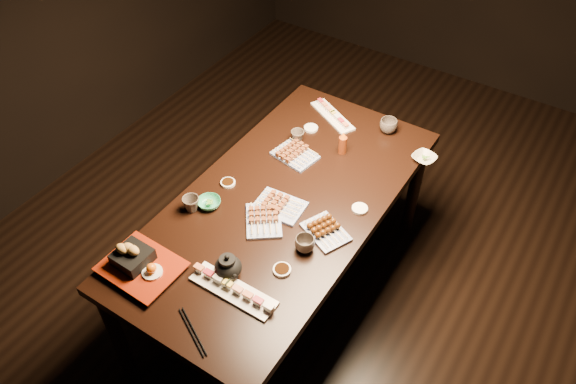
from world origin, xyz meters
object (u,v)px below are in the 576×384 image
at_px(tempura_tray, 140,261).
at_px(teacup_mid_right, 305,244).
at_px(dining_table, 283,250).
at_px(teacup_far_right, 388,126).
at_px(yakitori_plate_center, 279,203).
at_px(condiment_bottle, 343,142).
at_px(sushi_platter_far, 333,114).
at_px(yakitori_plate_left, 295,152).
at_px(edamame_bowl_cream, 424,158).
at_px(teacup_far_left, 297,136).
at_px(edamame_bowl_green, 209,203).
at_px(sushi_platter_near, 233,288).
at_px(teacup_near_left, 191,204).
at_px(teapot, 228,265).
at_px(yakitori_plate_right, 264,218).

bearing_deg(tempura_tray, teacup_mid_right, 43.55).
relative_size(dining_table, teacup_far_right, 18.58).
xyz_separation_m(yakitori_plate_center, condiment_bottle, (0.05, 0.52, 0.04)).
xyz_separation_m(sushi_platter_far, condiment_bottle, (0.20, -0.24, 0.05)).
relative_size(yakitori_plate_left, edamame_bowl_cream, 1.85).
relative_size(teacup_far_left, teacup_far_right, 0.75).
xyz_separation_m(edamame_bowl_green, tempura_tray, (-0.00, -0.46, 0.04)).
distance_m(dining_table, tempura_tray, 0.85).
height_order(sushi_platter_near, teacup_mid_right, teacup_mid_right).
distance_m(sushi_platter_near, yakitori_plate_left, 0.90).
bearing_deg(teacup_near_left, teapot, -29.01).
xyz_separation_m(yakitori_plate_right, edamame_bowl_green, (-0.28, -0.06, -0.01)).
height_order(sushi_platter_near, edamame_bowl_green, sushi_platter_near).
bearing_deg(condiment_bottle, yakitori_plate_center, -96.02).
relative_size(edamame_bowl_cream, teacup_far_right, 1.23).
bearing_deg(teacup_far_left, dining_table, -66.92).
bearing_deg(condiment_bottle, edamame_bowl_cream, 24.14).
bearing_deg(teapot, edamame_bowl_green, 166.23).
height_order(edamame_bowl_green, teacup_mid_right, teacup_mid_right).
relative_size(edamame_bowl_green, teacup_far_right, 1.17).
distance_m(edamame_bowl_cream, teapot, 1.22).
relative_size(sushi_platter_near, condiment_bottle, 2.93).
height_order(yakitori_plate_center, edamame_bowl_cream, yakitori_plate_center).
bearing_deg(teacup_far_left, sushi_platter_near, -72.99).
bearing_deg(dining_table, edamame_bowl_cream, 66.29).
xyz_separation_m(sushi_platter_near, edamame_bowl_green, (-0.40, 0.34, -0.01)).
distance_m(dining_table, edamame_bowl_cream, 0.89).
bearing_deg(tempura_tray, teacup_far_left, 86.29).
bearing_deg(yakitori_plate_center, teacup_far_left, 107.84).
relative_size(sushi_platter_far, yakitori_plate_right, 1.50).
xyz_separation_m(dining_table, teacup_mid_right, (0.25, -0.20, 0.41)).
bearing_deg(edamame_bowl_green, dining_table, 37.86).
height_order(dining_table, yakitori_plate_right, yakitori_plate_right).
height_order(yakitori_plate_center, yakitori_plate_left, yakitori_plate_center).
distance_m(yakitori_plate_right, teacup_mid_right, 0.25).
bearing_deg(edamame_bowl_green, yakitori_plate_right, 11.26).
xyz_separation_m(yakitori_plate_left, teacup_far_left, (-0.06, 0.11, 0.01)).
bearing_deg(dining_table, teapot, -73.15).
xyz_separation_m(teapot, condiment_bottle, (0.02, 0.97, 0.01)).
bearing_deg(teacup_far_left, yakitori_plate_right, -72.74).
relative_size(sushi_platter_far, teacup_far_right, 3.42).
bearing_deg(yakitori_plate_center, teapot, -90.14).
bearing_deg(teapot, yakitori_plate_center, 120.91).
bearing_deg(sushi_platter_near, yakitori_plate_left, 105.83).
bearing_deg(teacup_far_right, tempura_tray, -108.17).
bearing_deg(teacup_near_left, yakitori_plate_center, 34.69).
distance_m(yakitori_plate_center, teacup_near_left, 0.42).
bearing_deg(dining_table, teacup_near_left, -128.23).
distance_m(tempura_tray, teacup_far_left, 1.11).
bearing_deg(yakitori_plate_left, yakitori_plate_right, -64.99).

